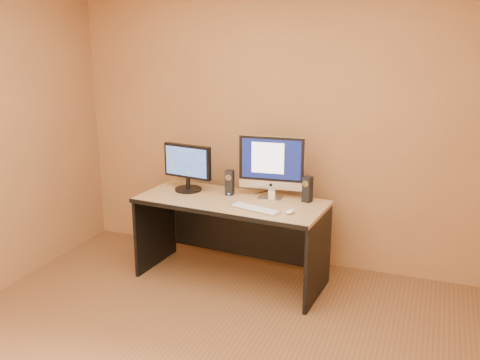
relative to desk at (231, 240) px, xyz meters
The scene contains 10 objects.
walls 1.71m from the desk, 78.35° to the right, with size 4.00×4.00×2.60m, color olive, non-canonical shape.
desk is the anchor object (origin of this frame).
imac 0.71m from the desk, 30.54° to the left, with size 0.56×0.21×0.54m, color #B0B0B4, non-canonical shape.
second_monitor 0.74m from the desk, 165.19° to the left, with size 0.47×0.23×0.41m, color black, non-canonical shape.
speaker_left 0.49m from the desk, 116.05° to the left, with size 0.07×0.07×0.21m, color black, non-canonical shape.
speaker_right 0.78m from the desk, 16.12° to the left, with size 0.07×0.07×0.21m, color black, non-canonical shape.
keyboard 0.49m from the desk, 32.37° to the right, with size 0.42×0.11×0.02m, color #AFAFB3.
mouse 0.69m from the desk, 16.01° to the right, with size 0.06×0.10×0.04m, color silver.
cable_a 0.53m from the desk, 43.04° to the left, with size 0.01×0.01×0.21m, color black.
cable_b 0.51m from the desk, 58.71° to the left, with size 0.01×0.01×0.18m, color black.
Camera 1 is at (1.28, -2.53, 2.09)m, focal length 40.00 mm.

